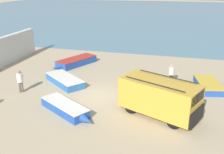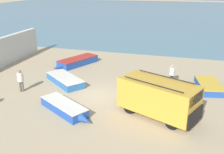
{
  "view_description": "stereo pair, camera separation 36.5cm",
  "coord_description": "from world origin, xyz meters",
  "px_view_note": "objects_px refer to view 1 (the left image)",
  "views": [
    {
      "loc": [
        5.39,
        -16.11,
        7.81
      ],
      "look_at": [
        0.59,
        1.6,
        1.0
      ],
      "focal_mm": 42.0,
      "sensor_mm": 36.0,
      "label": 1
    },
    {
      "loc": [
        5.74,
        -16.01,
        7.81
      ],
      "look_at": [
        0.59,
        1.6,
        1.0
      ],
      "focal_mm": 42.0,
      "sensor_mm": 36.0,
      "label": 2
    }
  ],
  "objects_px": {
    "parked_van": "(160,97)",
    "fisherman_0": "(20,79)",
    "fishing_rowboat_3": "(208,85)",
    "fishing_rowboat_2": "(75,62)",
    "fishing_rowboat_0": "(64,80)",
    "fishing_rowboat_1": "(66,108)",
    "fisherman_1": "(171,72)"
  },
  "relations": [
    {
      "from": "parked_van",
      "to": "fishing_rowboat_0",
      "type": "bearing_deg",
      "value": -179.09
    },
    {
      "from": "parked_van",
      "to": "fisherman_1",
      "type": "height_order",
      "value": "parked_van"
    },
    {
      "from": "parked_van",
      "to": "fisherman_0",
      "type": "height_order",
      "value": "parked_van"
    },
    {
      "from": "fishing_rowboat_0",
      "to": "fishing_rowboat_1",
      "type": "bearing_deg",
      "value": 154.22
    },
    {
      "from": "parked_van",
      "to": "fisherman_1",
      "type": "distance_m",
      "value": 5.45
    },
    {
      "from": "fisherman_0",
      "to": "fishing_rowboat_3",
      "type": "bearing_deg",
      "value": -100.41
    },
    {
      "from": "parked_van",
      "to": "fishing_rowboat_3",
      "type": "distance_m",
      "value": 6.32
    },
    {
      "from": "parked_van",
      "to": "fishing_rowboat_3",
      "type": "relative_size",
      "value": 1.24
    },
    {
      "from": "fishing_rowboat_2",
      "to": "parked_van",
      "type": "bearing_deg",
      "value": 73.09
    },
    {
      "from": "fishing_rowboat_2",
      "to": "fisherman_1",
      "type": "distance_m",
      "value": 9.62
    },
    {
      "from": "fisherman_0",
      "to": "fisherman_1",
      "type": "relative_size",
      "value": 1.05
    },
    {
      "from": "fishing_rowboat_3",
      "to": "fisherman_1",
      "type": "distance_m",
      "value": 2.9
    },
    {
      "from": "fishing_rowboat_0",
      "to": "fisherman_0",
      "type": "distance_m",
      "value": 3.44
    },
    {
      "from": "fishing_rowboat_1",
      "to": "parked_van",
      "type": "bearing_deg",
      "value": 43.16
    },
    {
      "from": "fishing_rowboat_3",
      "to": "fisherman_1",
      "type": "xyz_separation_m",
      "value": [
        -2.81,
        0.07,
        0.71
      ]
    },
    {
      "from": "parked_van",
      "to": "fishing_rowboat_0",
      "type": "height_order",
      "value": "parked_van"
    },
    {
      "from": "fishing_rowboat_1",
      "to": "fisherman_0",
      "type": "relative_size",
      "value": 2.52
    },
    {
      "from": "fishing_rowboat_3",
      "to": "fisherman_0",
      "type": "height_order",
      "value": "fisherman_0"
    },
    {
      "from": "fishing_rowboat_1",
      "to": "fishing_rowboat_2",
      "type": "xyz_separation_m",
      "value": [
        -3.24,
        9.19,
        0.05
      ]
    },
    {
      "from": "fisherman_0",
      "to": "fishing_rowboat_2",
      "type": "bearing_deg",
      "value": -39.52
    },
    {
      "from": "fishing_rowboat_2",
      "to": "fishing_rowboat_0",
      "type": "bearing_deg",
      "value": 36.69
    },
    {
      "from": "fishing_rowboat_1",
      "to": "fisherman_1",
      "type": "height_order",
      "value": "fisherman_1"
    },
    {
      "from": "fisherman_0",
      "to": "fisherman_1",
      "type": "bearing_deg",
      "value": -95.58
    },
    {
      "from": "parked_van",
      "to": "fishing_rowboat_2",
      "type": "height_order",
      "value": "parked_van"
    },
    {
      "from": "parked_van",
      "to": "fishing_rowboat_3",
      "type": "xyz_separation_m",
      "value": [
        3.23,
        5.35,
        -0.95
      ]
    },
    {
      "from": "fishing_rowboat_3",
      "to": "parked_van",
      "type": "bearing_deg",
      "value": 137.6
    },
    {
      "from": "fishing_rowboat_0",
      "to": "fishing_rowboat_3",
      "type": "distance_m",
      "value": 11.3
    },
    {
      "from": "fishing_rowboat_0",
      "to": "fisherman_1",
      "type": "xyz_separation_m",
      "value": [
        8.31,
        2.13,
        0.68
      ]
    },
    {
      "from": "parked_van",
      "to": "fishing_rowboat_1",
      "type": "height_order",
      "value": "parked_van"
    },
    {
      "from": "fishing_rowboat_3",
      "to": "fisherman_0",
      "type": "distance_m",
      "value": 14.14
    },
    {
      "from": "fisherman_1",
      "to": "fishing_rowboat_1",
      "type": "bearing_deg",
      "value": 102.46
    },
    {
      "from": "fishing_rowboat_2",
      "to": "fisherman_0",
      "type": "xyz_separation_m",
      "value": [
        -1.31,
        -7.13,
        0.68
      ]
    }
  ]
}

